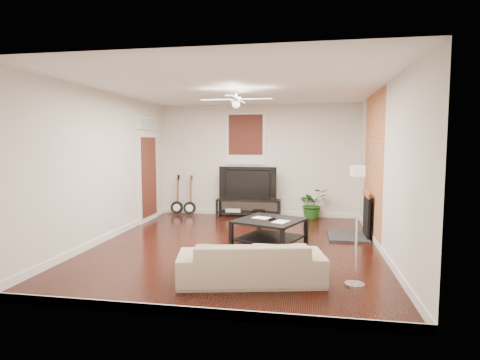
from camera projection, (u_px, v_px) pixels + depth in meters
name	position (u px, v px, depth m)	size (l,w,h in m)	color
room	(236.00, 168.00, 6.99)	(5.01, 6.01, 2.81)	black
brick_accent	(373.00, 166.00, 7.55)	(0.02, 2.20, 2.80)	#B16339
fireplace	(356.00, 214.00, 7.69)	(0.80, 1.10, 0.92)	black
window_back	(246.00, 139.00, 9.91)	(1.00, 0.06, 1.30)	black
door_left	(148.00, 168.00, 9.29)	(0.08, 1.00, 2.50)	white
tv_stand	(248.00, 208.00, 9.87)	(1.59, 0.42, 0.44)	black
tv	(249.00, 183.00, 9.83)	(1.42, 0.19, 0.82)	black
coffee_table	(269.00, 231.00, 7.22)	(1.08, 1.08, 0.45)	black
sofa	(251.00, 261.00, 5.23)	(1.92, 0.75, 0.56)	#BDA88D
floor_lamp	(356.00, 226.00, 5.05)	(0.26, 0.26, 1.57)	silver
potted_plant	(312.00, 204.00, 9.58)	(0.67, 0.58, 0.75)	#1C5217
guitar_left	(177.00, 195.00, 10.12)	(0.32, 0.23, 1.03)	black
guitar_right	(190.00, 195.00, 10.04)	(0.32, 0.23, 1.03)	black
ceiling_fan	(236.00, 100.00, 6.88)	(1.24, 1.24, 0.32)	white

